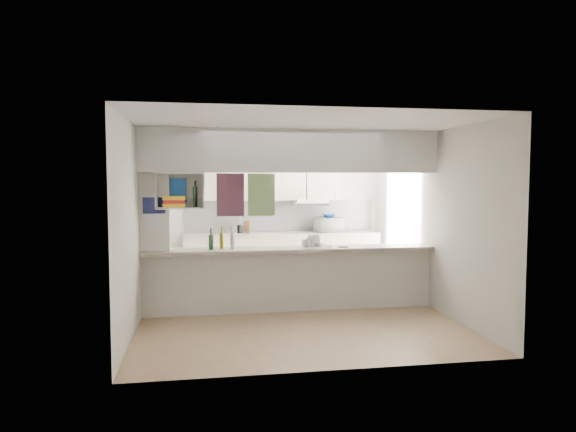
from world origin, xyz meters
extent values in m
plane|color=#9E775B|center=(0.00, 0.00, 0.00)|extent=(4.80, 4.80, 0.00)
plane|color=white|center=(0.00, 0.00, 2.60)|extent=(4.80, 4.80, 0.00)
plane|color=silver|center=(0.00, 2.40, 1.30)|extent=(4.20, 0.00, 4.20)
plane|color=silver|center=(-2.10, 0.00, 1.30)|extent=(0.00, 4.80, 4.80)
plane|color=silver|center=(2.10, 0.00, 1.30)|extent=(0.00, 4.80, 4.80)
cube|color=silver|center=(0.00, 0.00, 0.44)|extent=(4.20, 0.15, 0.88)
cube|color=#B3AA9D|center=(0.00, 0.00, 0.90)|extent=(4.20, 0.50, 0.04)
cube|color=white|center=(0.00, 0.00, 2.30)|extent=(4.20, 0.50, 0.60)
cube|color=silver|center=(-1.90, 0.00, 1.30)|extent=(0.40, 0.18, 2.60)
cube|color=#191E4C|center=(-1.90, -0.10, 1.55)|extent=(0.30, 0.01, 0.22)
cube|color=white|center=(-1.90, -0.10, 1.32)|extent=(0.30, 0.01, 0.24)
cube|color=#2F1526|center=(-0.85, 0.22, 1.68)|extent=(0.40, 0.02, 0.62)
cube|color=#1B7C76|center=(-0.40, 0.22, 1.68)|extent=(0.40, 0.02, 0.62)
cube|color=white|center=(-1.55, -0.10, 1.51)|extent=(0.65, 0.35, 0.02)
cube|color=white|center=(-1.55, -0.10, 1.99)|extent=(0.65, 0.35, 0.02)
cube|color=white|center=(-1.55, 0.06, 1.75)|extent=(0.65, 0.02, 0.50)
cube|color=white|center=(-1.86, -0.10, 1.75)|extent=(0.02, 0.35, 0.50)
cube|color=white|center=(-1.24, -0.10, 1.75)|extent=(0.02, 0.35, 0.50)
cube|color=yellow|center=(-1.63, -0.10, 1.55)|extent=(0.30, 0.24, 0.05)
cube|color=red|center=(-1.63, -0.10, 1.60)|extent=(0.28, 0.22, 0.05)
cube|color=yellow|center=(-1.63, -0.10, 1.65)|extent=(0.30, 0.24, 0.05)
cube|color=navy|center=(-1.60, 0.02, 1.75)|extent=(0.26, 0.02, 0.34)
cylinder|color=black|center=(-1.35, -0.10, 1.67)|extent=(0.06, 0.06, 0.28)
cube|color=beige|center=(0.20, 2.10, 0.45)|extent=(3.60, 0.60, 0.90)
cube|color=#B3AA9D|center=(0.20, 2.10, 0.91)|extent=(3.60, 0.63, 0.03)
cube|color=silver|center=(0.20, 2.38, 1.22)|extent=(3.60, 0.03, 0.60)
cube|color=beige|center=(0.00, 2.23, 1.88)|extent=(2.62, 0.34, 0.72)
cube|color=white|center=(0.75, 2.16, 1.48)|extent=(0.60, 0.46, 0.12)
cube|color=silver|center=(0.75, 1.93, 1.45)|extent=(0.60, 0.02, 0.05)
imported|color=white|center=(1.08, 2.09, 1.06)|extent=(0.57, 0.46, 0.28)
imported|color=navy|center=(1.09, 2.10, 1.23)|extent=(0.26, 0.26, 0.06)
cube|color=silver|center=(0.38, 0.00, 0.93)|extent=(0.41, 0.32, 0.01)
cylinder|color=white|center=(0.28, -0.01, 1.03)|extent=(0.03, 0.19, 0.19)
cylinder|color=white|center=(0.34, 0.00, 1.03)|extent=(0.03, 0.19, 0.19)
cylinder|color=white|center=(0.40, 0.00, 1.03)|extent=(0.03, 0.19, 0.19)
imported|color=white|center=(0.21, -0.08, 0.99)|extent=(0.17, 0.17, 0.11)
cylinder|color=black|center=(-1.14, -0.03, 1.02)|extent=(0.07, 0.07, 0.21)
cylinder|color=black|center=(-1.14, -0.03, 1.18)|extent=(0.03, 0.03, 0.10)
cylinder|color=olive|center=(-0.99, 0.05, 1.03)|extent=(0.07, 0.07, 0.22)
cylinder|color=olive|center=(-0.99, 0.05, 1.19)|extent=(0.03, 0.03, 0.10)
cylinder|color=silver|center=(-0.84, -0.03, 1.04)|extent=(0.07, 0.07, 0.24)
cylinder|color=silver|center=(-0.84, -0.03, 1.20)|extent=(0.03, 0.03, 0.10)
cylinder|color=silver|center=(0.40, -0.02, 0.96)|extent=(0.15, 0.15, 0.07)
cube|color=black|center=(0.75, -0.09, 0.93)|extent=(0.14, 0.07, 0.01)
cylinder|color=black|center=(-0.57, 2.15, 1.00)|extent=(0.11, 0.11, 0.15)
cube|color=#512E1C|center=(-0.45, 2.18, 1.03)|extent=(0.12, 0.11, 0.21)
camera|label=1|loc=(-1.25, -7.25, 1.89)|focal=32.00mm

